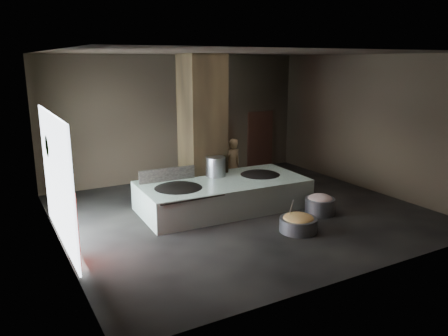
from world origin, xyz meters
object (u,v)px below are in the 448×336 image
stock_pot (216,167)px  cook (232,165)px  hearth_platform (223,194)px  wok_right (260,178)px  wok_left (178,191)px  veg_basin (298,225)px  meat_basin (320,206)px

stock_pot → cook: (1.09, 0.86, -0.24)m
hearth_platform → wok_right: size_ratio=3.41×
wok_left → veg_basin: 3.41m
stock_pot → hearth_platform: bearing=-95.2°
hearth_platform → veg_basin: (0.80, -2.55, -0.25)m
hearth_platform → cook: size_ratio=2.74×
wok_right → cook: (-0.21, 1.36, 0.14)m
wok_left → wok_right: wok_left is taller
wok_right → veg_basin: 2.72m
wok_right → meat_basin: 2.10m
hearth_platform → stock_pot: bearing=87.0°
wok_right → stock_pot: size_ratio=2.25×
cook → meat_basin: bearing=99.3°
cook → stock_pot: bearing=29.7°
hearth_platform → meat_basin: hearth_platform is taller
stock_pot → meat_basin: 3.30m
wok_left → stock_pot: 1.66m
hearth_platform → cook: bearing=53.3°
hearth_platform → wok_left: 1.49m
wok_right → cook: cook is taller
cook → veg_basin: cook is taller
wok_right → stock_pot: (-1.30, 0.50, 0.38)m
wok_left → cook: size_ratio=0.86×
cook → meat_basin: (1.04, -3.22, -0.66)m
hearth_platform → wok_left: size_ratio=3.17×
meat_basin → hearth_platform: bearing=140.5°
hearth_platform → veg_basin: hearth_platform is taller
wok_right → stock_pot: bearing=159.0°
wok_left → meat_basin: (3.63, -1.75, -0.52)m
wok_left → veg_basin: wok_left is taller
hearth_platform → cook: 1.88m
cook → hearth_platform: bearing=42.4°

